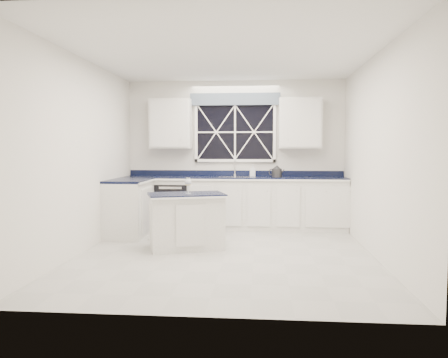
# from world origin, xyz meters

# --- Properties ---
(ground) EXTENTS (4.50, 4.50, 0.00)m
(ground) POSITION_xyz_m (0.00, 0.00, 0.00)
(ground) COLOR #A3A39E
(ground) RESTS_ON ground
(back_wall) EXTENTS (4.00, 0.10, 2.70)m
(back_wall) POSITION_xyz_m (0.00, 2.25, 1.35)
(back_wall) COLOR silver
(back_wall) RESTS_ON ground
(base_cabinets) EXTENTS (3.99, 1.60, 0.90)m
(base_cabinets) POSITION_xyz_m (-0.33, 1.78, 0.45)
(base_cabinets) COLOR white
(base_cabinets) RESTS_ON ground
(countertop) EXTENTS (3.98, 0.64, 0.04)m
(countertop) POSITION_xyz_m (0.00, 1.95, 0.92)
(countertop) COLOR black
(countertop) RESTS_ON base_cabinets
(dishwasher) EXTENTS (0.60, 0.58, 0.82)m
(dishwasher) POSITION_xyz_m (-1.10, 1.95, 0.41)
(dishwasher) COLOR black
(dishwasher) RESTS_ON ground
(window) EXTENTS (1.65, 0.09, 1.26)m
(window) POSITION_xyz_m (0.00, 2.20, 1.83)
(window) COLOR black
(window) RESTS_ON ground
(upper_cabinets) EXTENTS (3.10, 0.34, 0.90)m
(upper_cabinets) POSITION_xyz_m (0.00, 2.08, 1.90)
(upper_cabinets) COLOR white
(upper_cabinets) RESTS_ON ground
(faucet) EXTENTS (0.05, 0.20, 0.30)m
(faucet) POSITION_xyz_m (0.00, 2.14, 1.10)
(faucet) COLOR silver
(faucet) RESTS_ON countertop
(island) EXTENTS (1.22, 0.96, 0.80)m
(island) POSITION_xyz_m (-0.59, 0.31, 0.40)
(island) COLOR white
(island) RESTS_ON ground
(rug) EXTENTS (1.29, 0.84, 0.02)m
(rug) POSITION_xyz_m (-0.71, 1.23, 0.01)
(rug) COLOR #B1B1AC
(rug) RESTS_ON ground
(kettle) EXTENTS (0.28, 0.23, 0.21)m
(kettle) POSITION_xyz_m (0.76, 1.96, 1.04)
(kettle) COLOR #2A2B2D
(kettle) RESTS_ON countertop
(wine_glass) EXTENTS (0.10, 0.10, 0.23)m
(wine_glass) POSITION_xyz_m (-0.56, 0.32, 0.96)
(wine_glass) COLOR silver
(wine_glass) RESTS_ON island
(soap_bottle) EXTENTS (0.10, 0.10, 0.22)m
(soap_bottle) POSITION_xyz_m (0.33, 2.07, 1.05)
(soap_bottle) COLOR silver
(soap_bottle) RESTS_ON countertop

